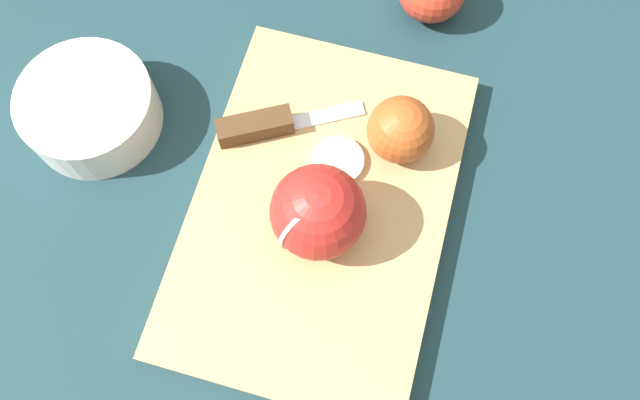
% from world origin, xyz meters
% --- Properties ---
extents(ground_plane, '(4.00, 4.00, 0.00)m').
position_xyz_m(ground_plane, '(0.00, 0.00, 0.00)').
color(ground_plane, '#193338').
extents(cutting_board, '(0.41, 0.31, 0.02)m').
position_xyz_m(cutting_board, '(0.00, 0.00, 0.01)').
color(cutting_board, tan).
rests_on(cutting_board, ground_plane).
extents(apple_half_left, '(0.09, 0.09, 0.09)m').
position_xyz_m(apple_half_left, '(-0.02, 0.00, 0.07)').
color(apple_half_left, red).
rests_on(apple_half_left, cutting_board).
extents(apple_half_right, '(0.07, 0.07, 0.07)m').
position_xyz_m(apple_half_right, '(0.07, -0.07, 0.06)').
color(apple_half_right, '#AD4C1E').
rests_on(apple_half_right, cutting_board).
extents(knife, '(0.07, 0.15, 0.02)m').
position_xyz_m(knife, '(0.08, 0.07, 0.03)').
color(knife, silver).
rests_on(knife, cutting_board).
extents(apple_slice, '(0.05, 0.05, 0.01)m').
position_xyz_m(apple_slice, '(0.05, -0.01, 0.03)').
color(apple_slice, beige).
rests_on(apple_slice, cutting_board).
extents(bowl, '(0.14, 0.14, 0.05)m').
position_xyz_m(bowl, '(0.09, 0.25, 0.03)').
color(bowl, silver).
rests_on(bowl, ground_plane).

